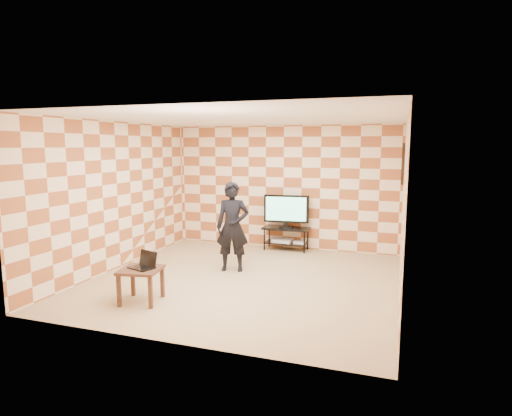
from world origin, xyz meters
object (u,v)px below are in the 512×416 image
(tv_stand, at_px, (286,233))
(tv, at_px, (286,210))
(side_table, at_px, (141,274))
(person, at_px, (233,227))

(tv_stand, xyz_separation_m, tv, (-0.00, -0.00, 0.53))
(tv, bearing_deg, tv_stand, 83.96)
(tv, relative_size, side_table, 1.51)
(tv, relative_size, person, 0.60)
(tv_stand, xyz_separation_m, person, (-0.53, -1.81, 0.45))
(side_table, xyz_separation_m, person, (0.67, 1.91, 0.40))
(tv, xyz_separation_m, side_table, (-1.20, -3.72, -0.48))
(side_table, height_order, person, person)
(tv_stand, bearing_deg, side_table, -107.92)
(side_table, bearing_deg, tv_stand, 72.08)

